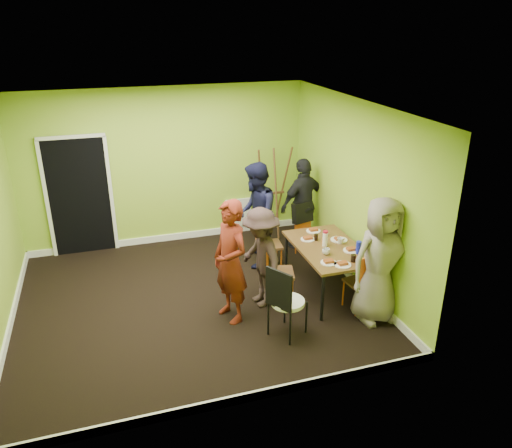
{
  "coord_description": "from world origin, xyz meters",
  "views": [
    {
      "loc": [
        -1.04,
        -6.31,
        3.89
      ],
      "look_at": [
        0.95,
        0.0,
        1.1
      ],
      "focal_mm": 35.0,
      "sensor_mm": 36.0,
      "label": 1
    }
  ],
  "objects_px": {
    "chair_back_end": "(304,218)",
    "chair_bentwood": "(285,299)",
    "blue_bottle": "(359,247)",
    "person_standing": "(231,262)",
    "chair_left_near": "(274,267)",
    "person_back_end": "(303,204)",
    "easel": "(273,191)",
    "person_left_near": "(261,258)",
    "thermos": "(325,239)",
    "chair_left_far": "(265,240)",
    "dining_table": "(328,250)",
    "person_left_far": "(256,215)",
    "orange_bottle": "(323,241)",
    "chair_front_end": "(364,279)",
    "person_front_end": "(380,261)"
  },
  "relations": [
    {
      "from": "chair_bentwood",
      "to": "person_left_far",
      "type": "relative_size",
      "value": 0.58
    },
    {
      "from": "chair_back_end",
      "to": "person_front_end",
      "type": "bearing_deg",
      "value": 78.85
    },
    {
      "from": "easel",
      "to": "person_standing",
      "type": "xyz_separation_m",
      "value": [
        -1.52,
        -2.61,
        0.03
      ]
    },
    {
      "from": "easel",
      "to": "person_left_far",
      "type": "xyz_separation_m",
      "value": [
        -0.7,
        -1.14,
        0.04
      ]
    },
    {
      "from": "chair_left_far",
      "to": "chair_left_near",
      "type": "bearing_deg",
      "value": -4.16
    },
    {
      "from": "person_back_end",
      "to": "chair_front_end",
      "type": "bearing_deg",
      "value": 71.6
    },
    {
      "from": "person_front_end",
      "to": "thermos",
      "type": "bearing_deg",
      "value": 109.15
    },
    {
      "from": "chair_back_end",
      "to": "person_left_near",
      "type": "height_order",
      "value": "person_left_near"
    },
    {
      "from": "dining_table",
      "to": "chair_left_far",
      "type": "relative_size",
      "value": 1.61
    },
    {
      "from": "blue_bottle",
      "to": "person_left_near",
      "type": "height_order",
      "value": "person_left_near"
    },
    {
      "from": "chair_left_far",
      "to": "blue_bottle",
      "type": "bearing_deg",
      "value": 43.42
    },
    {
      "from": "easel",
      "to": "person_standing",
      "type": "distance_m",
      "value": 3.01
    },
    {
      "from": "chair_left_far",
      "to": "orange_bottle",
      "type": "height_order",
      "value": "chair_left_far"
    },
    {
      "from": "chair_bentwood",
      "to": "person_left_near",
      "type": "distance_m",
      "value": 0.88
    },
    {
      "from": "dining_table",
      "to": "person_back_end",
      "type": "relative_size",
      "value": 0.91
    },
    {
      "from": "chair_left_near",
      "to": "chair_bentwood",
      "type": "distance_m",
      "value": 0.89
    },
    {
      "from": "thermos",
      "to": "person_left_near",
      "type": "xyz_separation_m",
      "value": [
        -1.01,
        -0.06,
        -0.12
      ]
    },
    {
      "from": "dining_table",
      "to": "person_left_far",
      "type": "distance_m",
      "value": 1.44
    },
    {
      "from": "chair_back_end",
      "to": "person_standing",
      "type": "distance_m",
      "value": 2.4
    },
    {
      "from": "chair_left_far",
      "to": "thermos",
      "type": "xyz_separation_m",
      "value": [
        0.62,
        -0.92,
        0.33
      ]
    },
    {
      "from": "person_left_near",
      "to": "thermos",
      "type": "bearing_deg",
      "value": 86.37
    },
    {
      "from": "chair_left_far",
      "to": "person_back_end",
      "type": "distance_m",
      "value": 1.14
    },
    {
      "from": "chair_bentwood",
      "to": "chair_left_near",
      "type": "bearing_deg",
      "value": 137.0
    },
    {
      "from": "chair_left_far",
      "to": "thermos",
      "type": "relative_size",
      "value": 4.51
    },
    {
      "from": "chair_left_near",
      "to": "easel",
      "type": "bearing_deg",
      "value": 176.0
    },
    {
      "from": "easel",
      "to": "chair_bentwood",
      "type": "bearing_deg",
      "value": -106.86
    },
    {
      "from": "person_back_end",
      "to": "chair_left_near",
      "type": "bearing_deg",
      "value": 36.84
    },
    {
      "from": "easel",
      "to": "blue_bottle",
      "type": "distance_m",
      "value": 2.71
    },
    {
      "from": "chair_front_end",
      "to": "thermos",
      "type": "relative_size",
      "value": 4.36
    },
    {
      "from": "chair_bentwood",
      "to": "person_left_far",
      "type": "xyz_separation_m",
      "value": [
        0.28,
        2.1,
        0.31
      ]
    },
    {
      "from": "chair_back_end",
      "to": "chair_bentwood",
      "type": "height_order",
      "value": "chair_bentwood"
    },
    {
      "from": "chair_left_far",
      "to": "person_front_end",
      "type": "bearing_deg",
      "value": 35.48
    },
    {
      "from": "chair_left_near",
      "to": "blue_bottle",
      "type": "height_order",
      "value": "chair_left_near"
    },
    {
      "from": "chair_back_end",
      "to": "person_back_end",
      "type": "xyz_separation_m",
      "value": [
        0.06,
        0.19,
        0.18
      ]
    },
    {
      "from": "thermos",
      "to": "person_standing",
      "type": "xyz_separation_m",
      "value": [
        -1.51,
        -0.29,
        0.01
      ]
    },
    {
      "from": "dining_table",
      "to": "chair_back_end",
      "type": "height_order",
      "value": "chair_back_end"
    },
    {
      "from": "blue_bottle",
      "to": "person_standing",
      "type": "bearing_deg",
      "value": 177.44
    },
    {
      "from": "chair_left_near",
      "to": "person_back_end",
      "type": "relative_size",
      "value": 0.59
    },
    {
      "from": "chair_bentwood",
      "to": "easel",
      "type": "distance_m",
      "value": 3.39
    },
    {
      "from": "easel",
      "to": "person_left_near",
      "type": "bearing_deg",
      "value": -113.24
    },
    {
      "from": "blue_bottle",
      "to": "easel",
      "type": "bearing_deg",
      "value": 97.17
    },
    {
      "from": "chair_left_far",
      "to": "chair_front_end",
      "type": "bearing_deg",
      "value": 36.29
    },
    {
      "from": "dining_table",
      "to": "chair_bentwood",
      "type": "bearing_deg",
      "value": -139.18
    },
    {
      "from": "chair_back_end",
      "to": "orange_bottle",
      "type": "relative_size",
      "value": 10.28
    },
    {
      "from": "chair_bentwood",
      "to": "thermos",
      "type": "distance_m",
      "value": 1.37
    },
    {
      "from": "orange_bottle",
      "to": "person_standing",
      "type": "height_order",
      "value": "person_standing"
    },
    {
      "from": "person_standing",
      "to": "person_left_near",
      "type": "relative_size",
      "value": 1.17
    },
    {
      "from": "blue_bottle",
      "to": "person_left_far",
      "type": "distance_m",
      "value": 1.87
    },
    {
      "from": "chair_bentwood",
      "to": "person_back_end",
      "type": "distance_m",
      "value": 2.78
    },
    {
      "from": "orange_bottle",
      "to": "chair_back_end",
      "type": "bearing_deg",
      "value": 80.02
    }
  ]
}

